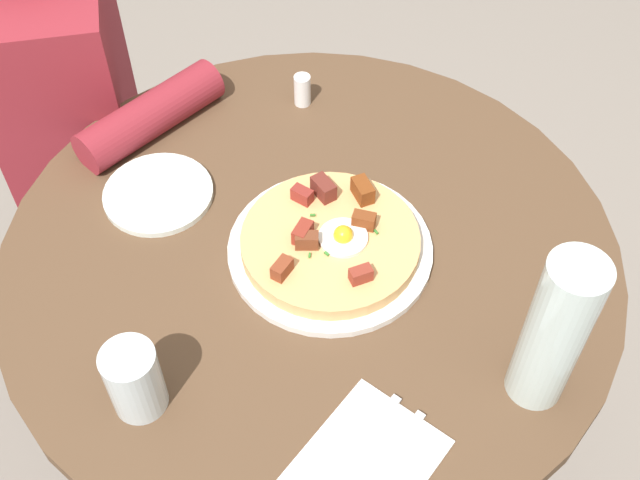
# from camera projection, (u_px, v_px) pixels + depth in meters

# --- Properties ---
(ground_plane) EXTENTS (6.00, 6.00, 0.00)m
(ground_plane) POSITION_uv_depth(u_px,v_px,m) (313.00, 463.00, 1.75)
(ground_plane) COLOR gray
(dining_table) EXTENTS (0.90, 0.90, 0.76)m
(dining_table) POSITION_uv_depth(u_px,v_px,m) (311.00, 315.00, 1.31)
(dining_table) COLOR brown
(dining_table) RESTS_ON ground_plane
(person_seated) EXTENTS (0.52, 0.43, 1.14)m
(person_seated) POSITION_uv_depth(u_px,v_px,m) (88.00, 156.00, 1.64)
(person_seated) COLOR #2D2D33
(person_seated) RESTS_ON ground_plane
(pizza_plate) EXTENTS (0.30, 0.30, 0.01)m
(pizza_plate) POSITION_uv_depth(u_px,v_px,m) (330.00, 249.00, 1.15)
(pizza_plate) COLOR white
(pizza_plate) RESTS_ON dining_table
(breakfast_pizza) EXTENTS (0.26, 0.26, 0.05)m
(breakfast_pizza) POSITION_uv_depth(u_px,v_px,m) (330.00, 240.00, 1.14)
(breakfast_pizza) COLOR tan
(breakfast_pizza) RESTS_ON pizza_plate
(bread_plate) EXTENTS (0.17, 0.17, 0.01)m
(bread_plate) POSITION_uv_depth(u_px,v_px,m) (158.00, 194.00, 1.22)
(bread_plate) COLOR silver
(bread_plate) RESTS_ON dining_table
(napkin) EXTENTS (0.22, 0.22, 0.00)m
(napkin) POSITION_uv_depth(u_px,v_px,m) (367.00, 461.00, 0.95)
(napkin) COLOR white
(napkin) RESTS_ON dining_table
(fork) EXTENTS (0.13, 0.14, 0.00)m
(fork) POSITION_uv_depth(u_px,v_px,m) (355.00, 451.00, 0.96)
(fork) COLOR silver
(fork) RESTS_ON napkin
(knife) EXTENTS (0.13, 0.14, 0.00)m
(knife) POSITION_uv_depth(u_px,v_px,m) (380.00, 468.00, 0.94)
(knife) COLOR silver
(knife) RESTS_ON napkin
(water_glass) EXTENTS (0.07, 0.07, 0.11)m
(water_glass) POSITION_uv_depth(u_px,v_px,m) (134.00, 380.00, 0.97)
(water_glass) COLOR silver
(water_glass) RESTS_ON dining_table
(water_bottle) EXTENTS (0.07, 0.07, 0.25)m
(water_bottle) POSITION_uv_depth(u_px,v_px,m) (554.00, 333.00, 0.93)
(water_bottle) COLOR silver
(water_bottle) RESTS_ON dining_table
(salt_shaker) EXTENTS (0.03, 0.03, 0.06)m
(salt_shaker) POSITION_uv_depth(u_px,v_px,m) (302.00, 90.00, 1.34)
(salt_shaker) COLOR white
(salt_shaker) RESTS_ON dining_table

